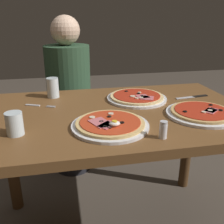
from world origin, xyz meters
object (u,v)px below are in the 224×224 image
Objects in this scene: water_glass_near at (15,125)px; water_glass_far at (53,89)px; pizza_across_left at (202,113)px; knife at (194,97)px; pizza_foreground at (110,124)px; pizza_across_right at (137,97)px; dining_table at (116,133)px; diner_person at (70,102)px; fork at (38,106)px; salt_shaker at (163,130)px.

water_glass_near is 0.83× the size of water_glass_far.
pizza_across_left is 1.62× the size of knife.
pizza_foreground is 1.00× the size of pizza_across_right.
pizza_foreground is at bearing -109.67° from dining_table.
water_glass_far is 0.53m from diner_person.
water_glass_near is (-0.57, -0.32, 0.03)m from pizza_across_right.
diner_person is (0.17, 0.60, -0.20)m from fork.
diner_person is (-0.34, 0.59, -0.21)m from pizza_across_right.
fork is at bearing 73.94° from diner_person.
pizza_across_left is at bearing 6.11° from pizza_foreground.
pizza_foreground is 0.22m from salt_shaker.
water_glass_far is 1.60× the size of salt_shaker.
salt_shaker is (0.48, -0.45, 0.03)m from fork.
water_glass_far is at bearing 163.59° from pizza_across_right.
pizza_foreground is 4.73× the size of salt_shaker.
water_glass_far is at bearing 168.50° from knife.
diner_person reaches higher than dining_table.
dining_table is 0.43m from water_glass_far.
diner_person reaches higher than water_glass_far.
water_glass_far is 0.16m from fork.
salt_shaker is at bearing -94.45° from pizza_across_right.
pizza_foreground is 1.00× the size of pizza_across_left.
pizza_across_left is at bearing 34.95° from salt_shaker.
pizza_across_right is at bearing 29.10° from water_glass_near.
fork is (-0.74, 0.27, -0.01)m from pizza_across_left.
knife is at bearing 68.73° from pizza_across_left.
pizza_across_left is 0.78m from fork.
salt_shaker is 0.06× the size of diner_person.
dining_table is at bearing 109.45° from salt_shaker.
water_glass_near reaches higher than pizza_across_right.
pizza_across_right is 0.46m from salt_shaker.
water_glass_near is at bearing -150.90° from pizza_across_right.
pizza_across_left is 3.55× the size of water_glass_near.
knife is at bearing 50.49° from salt_shaker.
pizza_foreground reaches higher than knife.
dining_table is 11.98× the size of water_glass_far.
pizza_across_left is 4.73× the size of salt_shaker.
pizza_foreground reaches higher than fork.
diner_person reaches higher than pizza_across_right.
salt_shaker reaches higher than pizza_across_left.
water_glass_far is at bearing 136.77° from dining_table.
pizza_foreground is 0.95m from diner_person.
water_glass_far is 0.71× the size of fork.
water_glass_near is at bearing -176.93° from pizza_across_left.
dining_table is 0.77m from diner_person.
pizza_across_left is at bearing -31.53° from water_glass_far.
dining_table is at bearing -134.67° from pizza_across_right.
pizza_across_left is at bearing -19.44° from dining_table.
pizza_across_left reaches higher than dining_table.
salt_shaker is (-0.26, -0.18, 0.02)m from pizza_across_left.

